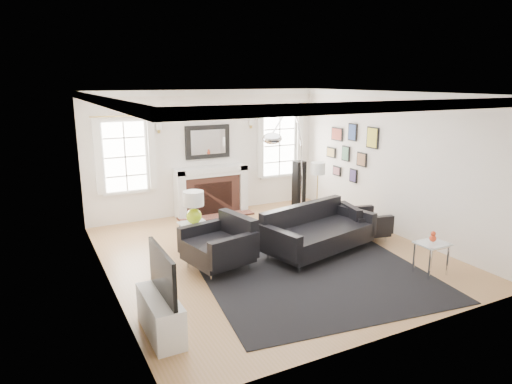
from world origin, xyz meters
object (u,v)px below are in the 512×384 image
fireplace (212,191)px  armchair_right (362,223)px  coffee_table (295,221)px  arc_floor_lamp (289,164)px  sofa (316,232)px  armchair_left (221,245)px  gourd_lamp (194,205)px

fireplace → armchair_right: bearing=-55.6°
fireplace → coffee_table: (0.78, -2.36, -0.17)m
fireplace → arc_floor_lamp: (1.03, -1.66, 0.81)m
sofa → arc_floor_lamp: arc_floor_lamp is taller
armchair_left → coffee_table: armchair_left is taller
gourd_lamp → sofa: bearing=-26.6°
sofa → armchair_left: 1.77m
armchair_left → armchair_right: 2.98m
gourd_lamp → arc_floor_lamp: 2.29m
sofa → arc_floor_lamp: bearing=79.4°
fireplace → sofa: bearing=-76.1°
gourd_lamp → arc_floor_lamp: (2.20, 0.45, 0.47)m
fireplace → armchair_left: fireplace is taller
gourd_lamp → fireplace: bearing=61.1°
armchair_right → arc_floor_lamp: (-0.95, 1.22, 1.04)m
armchair_left → gourd_lamp: 0.99m
sofa → arc_floor_lamp: 1.74m
armchair_left → arc_floor_lamp: size_ratio=0.48×
fireplace → gourd_lamp: (-1.17, -2.11, 0.34)m
fireplace → armchair_right: size_ratio=1.76×
fireplace → armchair_left: (-1.00, -2.95, -0.15)m
armchair_left → coffee_table: bearing=18.4°
gourd_lamp → arc_floor_lamp: size_ratio=0.23×
armchair_left → gourd_lamp: bearing=101.0°
armchair_left → fireplace: bearing=71.2°
fireplace → gourd_lamp: 2.44m
armchair_left → arc_floor_lamp: (2.03, 1.29, 0.96)m
armchair_right → fireplace: bearing=124.4°
sofa → coffee_table: size_ratio=2.48×
sofa → gourd_lamp: bearing=153.4°
fireplace → armchair_left: size_ratio=1.41×
fireplace → coffee_table: bearing=-71.8°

